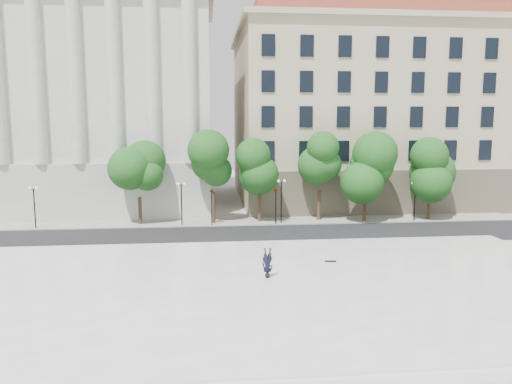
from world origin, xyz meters
TOP-DOWN VIEW (x-y plane):
  - ground at (0.00, 0.00)m, footprint 160.00×160.00m
  - plaza at (0.00, 3.00)m, footprint 44.00×22.00m
  - street at (0.00, 18.00)m, footprint 60.00×8.00m
  - far_sidewalk at (0.00, 24.00)m, footprint 60.00×4.00m
  - building_west at (-17.00, 38.57)m, footprint 31.50×27.65m
  - building_east at (20.00, 38.91)m, footprint 36.00×26.15m
  - traffic_light_west at (-1.98, 22.30)m, footprint 0.39×1.80m
  - traffic_light_east at (4.36, 22.30)m, footprint 0.53×1.86m
  - person_lying at (1.30, 4.24)m, footprint 1.08×2.02m
  - skateboard at (6.14, 7.35)m, footprint 0.80×0.22m
  - street_trees at (7.95, 23.44)m, footprint 33.73×5.12m
  - lamp_posts at (0.06, 22.60)m, footprint 38.42×0.28m

SIDE VIEW (x-z plane):
  - ground at x=0.00m, z-range 0.00..0.00m
  - street at x=0.00m, z-range 0.00..0.02m
  - far_sidewalk at x=0.00m, z-range 0.00..0.12m
  - plaza at x=0.00m, z-range 0.00..0.45m
  - skateboard at x=6.14m, z-range 0.45..0.53m
  - person_lying at x=1.30m, z-range 0.45..0.97m
  - lamp_posts at x=0.06m, z-range 0.70..5.21m
  - traffic_light_west at x=-1.98m, z-range 1.61..5.83m
  - traffic_light_east at x=4.36m, z-range 1.62..5.86m
  - street_trees at x=7.95m, z-range 1.56..9.57m
  - building_east at x=20.00m, z-range -0.36..22.64m
  - building_west at x=-17.00m, z-range 0.09..25.69m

